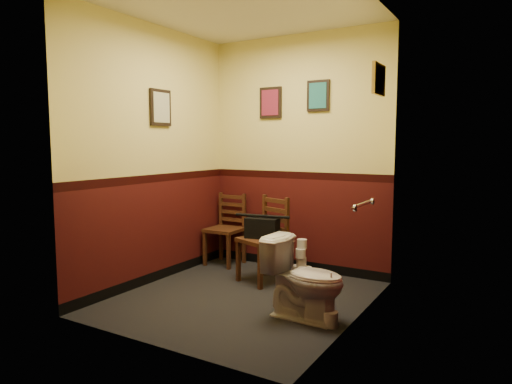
# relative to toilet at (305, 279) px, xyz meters

# --- Properties ---
(floor) EXTENTS (2.20, 2.40, 0.00)m
(floor) POSITION_rel_toilet_xyz_m (-0.72, 0.17, -0.34)
(floor) COLOR black
(floor) RESTS_ON ground
(ceiling) EXTENTS (2.20, 2.40, 0.00)m
(ceiling) POSITION_rel_toilet_xyz_m (-0.72, 0.17, 2.36)
(ceiling) COLOR silver
(ceiling) RESTS_ON ground
(wall_back) EXTENTS (2.20, 0.00, 2.70)m
(wall_back) POSITION_rel_toilet_xyz_m (-0.72, 1.37, 1.01)
(wall_back) COLOR #3E0E0E
(wall_back) RESTS_ON ground
(wall_front) EXTENTS (2.20, 0.00, 2.70)m
(wall_front) POSITION_rel_toilet_xyz_m (-0.72, -1.03, 1.01)
(wall_front) COLOR #3E0E0E
(wall_front) RESTS_ON ground
(wall_left) EXTENTS (0.00, 2.40, 2.70)m
(wall_left) POSITION_rel_toilet_xyz_m (-1.82, 0.17, 1.01)
(wall_left) COLOR #3E0E0E
(wall_left) RESTS_ON ground
(wall_right) EXTENTS (0.00, 2.40, 2.70)m
(wall_right) POSITION_rel_toilet_xyz_m (0.38, 0.17, 1.01)
(wall_right) COLOR #3E0E0E
(wall_right) RESTS_ON ground
(grab_bar) EXTENTS (0.05, 0.56, 0.06)m
(grab_bar) POSITION_rel_toilet_xyz_m (0.35, 0.42, 0.61)
(grab_bar) COLOR silver
(grab_bar) RESTS_ON wall_right
(framed_print_back_a) EXTENTS (0.28, 0.04, 0.36)m
(framed_print_back_a) POSITION_rel_toilet_xyz_m (-1.07, 1.35, 1.61)
(framed_print_back_a) COLOR black
(framed_print_back_a) RESTS_ON wall_back
(framed_print_back_b) EXTENTS (0.26, 0.04, 0.34)m
(framed_print_back_b) POSITION_rel_toilet_xyz_m (-0.47, 1.35, 1.66)
(framed_print_back_b) COLOR black
(framed_print_back_b) RESTS_ON wall_back
(framed_print_left) EXTENTS (0.04, 0.30, 0.38)m
(framed_print_left) POSITION_rel_toilet_xyz_m (-1.80, 0.27, 1.51)
(framed_print_left) COLOR black
(framed_print_left) RESTS_ON wall_left
(framed_print_right) EXTENTS (0.04, 0.34, 0.28)m
(framed_print_right) POSITION_rel_toilet_xyz_m (0.36, 0.77, 1.71)
(framed_print_right) COLOR olive
(framed_print_right) RESTS_ON wall_right
(toilet) EXTENTS (0.70, 0.41, 0.68)m
(toilet) POSITION_rel_toilet_xyz_m (0.00, 0.00, 0.00)
(toilet) COLOR white
(toilet) RESTS_ON floor
(toilet_brush) EXTENTS (0.12, 0.12, 0.44)m
(toilet_brush) POSITION_rel_toilet_xyz_m (0.25, -0.05, -0.27)
(toilet_brush) COLOR silver
(toilet_brush) RESTS_ON floor
(chair_left) EXTENTS (0.40, 0.40, 0.86)m
(chair_left) POSITION_rel_toilet_xyz_m (-1.57, 1.14, 0.09)
(chair_left) COLOR #4F2A17
(chair_left) RESTS_ON floor
(chair_right) EXTENTS (0.54, 0.54, 0.91)m
(chair_right) POSITION_rel_toilet_xyz_m (-0.81, 0.75, 0.12)
(chair_right) COLOR #4F2A17
(chair_right) RESTS_ON floor
(handbag) EXTENTS (0.37, 0.22, 0.25)m
(handbag) POSITION_rel_toilet_xyz_m (-0.82, 0.72, 0.25)
(handbag) COLOR black
(handbag) RESTS_ON chair_right
(tp_stack) EXTENTS (0.24, 0.14, 0.41)m
(tp_stack) POSITION_rel_toilet_xyz_m (-0.56, 1.15, -0.16)
(tp_stack) COLOR silver
(tp_stack) RESTS_ON floor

